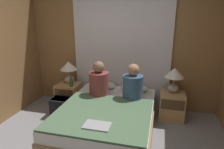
{
  "coord_description": "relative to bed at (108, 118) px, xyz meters",
  "views": [
    {
      "loc": [
        0.8,
        -2.11,
        1.89
      ],
      "look_at": [
        0.0,
        1.04,
        0.9
      ],
      "focal_mm": 32.0,
      "sensor_mm": 36.0,
      "label": 1
    }
  ],
  "objects": [
    {
      "name": "bed",
      "position": [
        0.0,
        0.0,
        0.0
      ],
      "size": [
        1.48,
        1.96,
        0.45
      ],
      "color": "#99754C",
      "rests_on": "ground_plane"
    },
    {
      "name": "nightstand_left",
      "position": [
        -1.04,
        0.71,
        0.03
      ],
      "size": [
        0.45,
        0.45,
        0.49
      ],
      "color": "tan",
      "rests_on": "ground_plane"
    },
    {
      "name": "pillow_left",
      "position": [
        -0.33,
        0.78,
        0.29
      ],
      "size": [
        0.52,
        0.33,
        0.12
      ],
      "color": "silver",
      "rests_on": "bed"
    },
    {
      "name": "person_left_in_bed",
      "position": [
        -0.27,
        0.4,
        0.49
      ],
      "size": [
        0.35,
        0.35,
        0.64
      ],
      "color": "brown",
      "rests_on": "bed"
    },
    {
      "name": "beer_bottle_on_left_stand",
      "position": [
        -0.91,
        0.59,
        0.36
      ],
      "size": [
        0.06,
        0.06,
        0.22
      ],
      "color": "#2D4C28",
      "rests_on": "nightstand_left"
    },
    {
      "name": "pillow_right",
      "position": [
        0.33,
        0.78,
        0.29
      ],
      "size": [
        0.52,
        0.33,
        0.12
      ],
      "color": "silver",
      "rests_on": "bed"
    },
    {
      "name": "nightstand_right",
      "position": [
        1.04,
        0.71,
        0.03
      ],
      "size": [
        0.45,
        0.45,
        0.49
      ],
      "color": "tan",
      "rests_on": "ground_plane"
    },
    {
      "name": "lamp_right",
      "position": [
        1.04,
        0.77,
        0.58
      ],
      "size": [
        0.35,
        0.35,
        0.46
      ],
      "color": "#B2A899",
      "rests_on": "nightstand_right"
    },
    {
      "name": "person_right_in_bed",
      "position": [
        0.35,
        0.4,
        0.48
      ],
      "size": [
        0.35,
        0.35,
        0.63
      ],
      "color": "#38517A",
      "rests_on": "bed"
    },
    {
      "name": "wall_back",
      "position": [
        0.0,
        1.1,
        1.03
      ],
      "size": [
        3.94,
        0.06,
        2.5
      ],
      "color": "olive",
      "rests_on": "ground_plane"
    },
    {
      "name": "laptop_on_bed",
      "position": [
        0.04,
        -0.66,
        0.27
      ],
      "size": [
        0.35,
        0.23,
        0.02
      ],
      "color": "#9EA0A5",
      "rests_on": "blanket_on_bed"
    },
    {
      "name": "lamp_left",
      "position": [
        -1.04,
        0.77,
        0.58
      ],
      "size": [
        0.35,
        0.35,
        0.46
      ],
      "color": "#B2A899",
      "rests_on": "nightstand_left"
    },
    {
      "name": "blanket_on_bed",
      "position": [
        0.0,
        -0.29,
        0.24
      ],
      "size": [
        1.42,
        1.32,
        0.03
      ],
      "color": "#4C6B4C",
      "rests_on": "bed"
    },
    {
      "name": "curtain_panel",
      "position": [
        0.0,
        1.03,
        0.9
      ],
      "size": [
        2.17,
        0.02,
        2.26
      ],
      "color": "silver",
      "rests_on": "ground_plane"
    },
    {
      "name": "backpack_on_floor",
      "position": [
        -1.01,
        0.29,
        -0.02
      ],
      "size": [
        0.36,
        0.29,
        0.35
      ],
      "color": "black",
      "rests_on": "ground_plane"
    }
  ]
}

